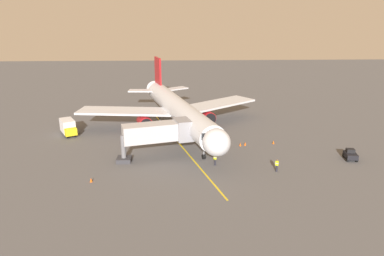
{
  "coord_description": "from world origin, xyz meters",
  "views": [
    {
      "loc": [
        -1.04,
        62.12,
        19.19
      ],
      "look_at": [
        -3.39,
        10.04,
        3.0
      ],
      "focal_mm": 32.94,
      "sensor_mm": 36.0,
      "label": 1
    }
  ],
  "objects": [
    {
      "name": "ground_plane",
      "position": [
        0.0,
        0.0,
        0.0
      ],
      "size": [
        220.0,
        220.0,
        0.0
      ],
      "primitive_type": "plane",
      "color": "#565659"
    },
    {
      "name": "box_truck_near_nose",
      "position": [
        17.67,
        3.3,
        1.39
      ],
      "size": [
        3.88,
        4.98,
        2.62
      ],
      "color": "yellow",
      "rests_on": "ground"
    },
    {
      "name": "safety_cone_nose_right",
      "position": [
        9.59,
        22.21,
        0.28
      ],
      "size": [
        0.32,
        0.32,
        0.55
      ],
      "primitive_type": "cone",
      "color": "#F2590F",
      "rests_on": "ground"
    },
    {
      "name": "apron_lead_in_line",
      "position": [
        -1.28,
        8.32,
        0.01
      ],
      "size": [
        10.78,
        38.65,
        0.01
      ],
      "primitive_type": "cube",
      "rotation": [
        0.0,
        0.0,
        0.27
      ],
      "color": "yellow",
      "rests_on": "ground"
    },
    {
      "name": "safety_cone_wing_port",
      "position": [
        -16.52,
        9.5,
        0.28
      ],
      "size": [
        0.32,
        0.32,
        0.55
      ],
      "primitive_type": "cone",
      "color": "#F2590F",
      "rests_on": "ground"
    },
    {
      "name": "safety_cone_wing_starboard",
      "position": [
        -11.84,
        10.03,
        0.28
      ],
      "size": [
        0.32,
        0.32,
        0.55
      ],
      "primitive_type": "cone",
      "color": "#F2590F",
      "rests_on": "ground"
    },
    {
      "name": "safety_cone_nose_left",
      "position": [
        -11.02,
        10.29,
        0.28
      ],
      "size": [
        0.32,
        0.32,
        0.55
      ],
      "primitive_type": "cone",
      "color": "#F2590F",
      "rests_on": "ground"
    },
    {
      "name": "ground_crew_wing_walker",
      "position": [
        -6.21,
        17.73,
        0.89
      ],
      "size": [
        0.47,
        0.45,
        1.71
      ],
      "color": "#23232D",
      "rests_on": "ground"
    },
    {
      "name": "airplane",
      "position": [
        -1.21,
        2.05,
        4.0
      ],
      "size": [
        33.58,
        39.7,
        11.5
      ],
      "color": "silver",
      "rests_on": "ground"
    },
    {
      "name": "ground_crew_marshaller",
      "position": [
        -14.06,
        20.17,
        0.89
      ],
      "size": [
        0.47,
        0.44,
        1.71
      ],
      "color": "#23232D",
      "rests_on": "ground"
    },
    {
      "name": "tug_portside",
      "position": [
        -25.7,
        16.5,
        0.7
      ],
      "size": [
        1.87,
        2.5,
        1.5
      ],
      "color": "black",
      "rests_on": "ground"
    },
    {
      "name": "jet_bridge",
      "position": [
        1.0,
        14.35,
        3.76
      ],
      "size": [
        11.45,
        5.54,
        5.4
      ],
      "color": "#B7B7BC",
      "rests_on": "ground"
    }
  ]
}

